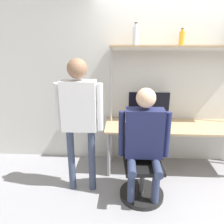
{
  "coord_description": "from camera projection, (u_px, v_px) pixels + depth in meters",
  "views": [
    {
      "loc": [
        -0.82,
        -2.7,
        1.92
      ],
      "look_at": [
        -0.96,
        -0.14,
        1.07
      ],
      "focal_mm": 35.0,
      "sensor_mm": 36.0,
      "label": 1
    }
  ],
  "objects": [
    {
      "name": "ground_plane",
      "position": [
        179.0,
        181.0,
        3.13
      ],
      "size": [
        12.0,
        12.0,
        0.0
      ],
      "primitive_type": "plane",
      "color": "gray"
    },
    {
      "name": "wall_back",
      "position": [
        177.0,
        79.0,
        3.33
      ],
      "size": [
        8.0,
        0.06,
        2.7
      ],
      "color": "silver",
      "rests_on": "ground_plane"
    },
    {
      "name": "desk",
      "position": [
        178.0,
        130.0,
        3.23
      ],
      "size": [
        2.16,
        0.62,
        0.72
      ],
      "color": "tan",
      "rests_on": "ground_plane"
    },
    {
      "name": "shelf_unit",
      "position": [
        182.0,
        62.0,
        3.07
      ],
      "size": [
        2.05,
        0.29,
        1.86
      ],
      "color": "#997A56",
      "rests_on": "ground_plane"
    },
    {
      "name": "monitor",
      "position": [
        149.0,
        105.0,
        3.3
      ],
      "size": [
        0.63,
        0.17,
        0.47
      ],
      "color": "#B7B7BC",
      "rests_on": "desk"
    },
    {
      "name": "laptop",
      "position": [
        143.0,
        123.0,
        3.16
      ],
      "size": [
        0.31,
        0.23,
        0.22
      ],
      "color": "#333338",
      "rests_on": "desk"
    },
    {
      "name": "cell_phone",
      "position": [
        159.0,
        129.0,
        3.09
      ],
      "size": [
        0.07,
        0.15,
        0.01
      ],
      "color": "#264C8C",
      "rests_on": "desk"
    },
    {
      "name": "office_chair",
      "position": [
        142.0,
        175.0,
        2.78
      ],
      "size": [
        0.56,
        0.56,
        0.93
      ],
      "color": "black",
      "rests_on": "ground_plane"
    },
    {
      "name": "person_seated",
      "position": [
        144.0,
        137.0,
        2.56
      ],
      "size": [
        0.61,
        0.47,
        1.42
      ],
      "color": "#2D3856",
      "rests_on": "ground_plane"
    },
    {
      "name": "person_standing",
      "position": [
        79.0,
        110.0,
        2.63
      ],
      "size": [
        0.58,
        0.23,
        1.73
      ],
      "color": "#38425B",
      "rests_on": "ground_plane"
    },
    {
      "name": "bottle_amber",
      "position": [
        182.0,
        38.0,
        2.97
      ],
      "size": [
        0.07,
        0.07,
        0.22
      ],
      "color": "gold",
      "rests_on": "shelf_unit"
    },
    {
      "name": "bottle_clear",
      "position": [
        136.0,
        35.0,
        2.99
      ],
      "size": [
        0.08,
        0.08,
        0.29
      ],
      "color": "silver",
      "rests_on": "shelf_unit"
    }
  ]
}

